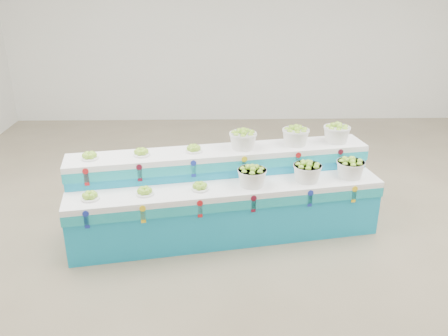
{
  "coord_description": "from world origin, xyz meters",
  "views": [
    {
      "loc": [
        -0.61,
        -5.13,
        3.05
      ],
      "look_at": [
        -0.49,
        0.07,
        0.87
      ],
      "focal_mm": 37.29,
      "sensor_mm": 36.0,
      "label": 1
    }
  ],
  "objects_px": {
    "display_stand": "(224,195)",
    "basket_lower_left": "(252,176)",
    "plate_upper_mid": "(141,152)",
    "basket_upper_right": "(337,133)"
  },
  "relations": [
    {
      "from": "basket_lower_left",
      "to": "basket_upper_right",
      "type": "distance_m",
      "value": 1.37
    },
    {
      "from": "display_stand",
      "to": "basket_lower_left",
      "type": "bearing_deg",
      "value": -38.94
    },
    {
      "from": "basket_lower_left",
      "to": "display_stand",
      "type": "bearing_deg",
      "value": 151.24
    },
    {
      "from": "basket_lower_left",
      "to": "plate_upper_mid",
      "type": "height_order",
      "value": "plate_upper_mid"
    },
    {
      "from": "display_stand",
      "to": "basket_lower_left",
      "type": "relative_size",
      "value": 11.03
    },
    {
      "from": "basket_lower_left",
      "to": "basket_upper_right",
      "type": "bearing_deg",
      "value": 30.71
    },
    {
      "from": "plate_upper_mid",
      "to": "display_stand",
      "type": "bearing_deg",
      "value": -3.38
    },
    {
      "from": "basket_lower_left",
      "to": "basket_upper_right",
      "type": "relative_size",
      "value": 1.0
    },
    {
      "from": "display_stand",
      "to": "basket_upper_right",
      "type": "height_order",
      "value": "basket_upper_right"
    },
    {
      "from": "basket_lower_left",
      "to": "plate_upper_mid",
      "type": "relative_size",
      "value": 1.65
    }
  ]
}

